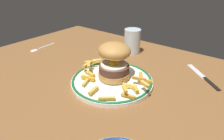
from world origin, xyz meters
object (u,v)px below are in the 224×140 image
object	(u,v)px
burger	(114,60)
dinner_plate	(112,81)
spoon	(37,49)
knife	(205,78)
water_glass	(132,43)

from	to	relation	value
burger	dinner_plate	bearing A→B (deg)	-74.03
dinner_plate	spoon	xyz separation A→B (cm)	(-44.16, 1.83, -0.48)
burger	spoon	distance (cm)	44.19
knife	dinner_plate	bearing A→B (deg)	-136.73
water_glass	knife	size ratio (longest dim) A/B	0.72
water_glass	burger	bearing A→B (deg)	-70.22
burger	knife	world-z (taller)	burger
knife	water_glass	bearing A→B (deg)	172.75
burger	water_glass	size ratio (longest dim) A/B	1.39
water_glass	knife	distance (cm)	31.78
water_glass	spoon	bearing A→B (deg)	-146.67
burger	knife	bearing A→B (deg)	40.11
burger	knife	distance (cm)	30.72
water_glass	spoon	world-z (taller)	water_glass
water_glass	knife	xyz separation A→B (cm)	(31.25, -3.98, -4.22)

